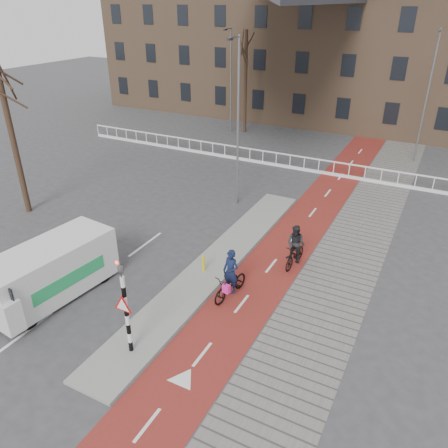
% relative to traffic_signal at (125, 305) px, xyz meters
% --- Properties ---
extents(ground, '(120.00, 120.00, 0.00)m').
position_rel_traffic_signal_xyz_m(ground, '(0.60, 2.02, -1.99)').
color(ground, '#38383A').
rests_on(ground, ground).
extents(bike_lane, '(2.50, 60.00, 0.01)m').
position_rel_traffic_signal_xyz_m(bike_lane, '(2.10, 12.02, -1.98)').
color(bike_lane, maroon).
rests_on(bike_lane, ground).
extents(sidewalk, '(3.00, 60.00, 0.01)m').
position_rel_traffic_signal_xyz_m(sidewalk, '(4.90, 12.02, -1.98)').
color(sidewalk, slate).
rests_on(sidewalk, ground).
extents(curb_island, '(1.80, 16.00, 0.12)m').
position_rel_traffic_signal_xyz_m(curb_island, '(-0.10, 6.02, -1.93)').
color(curb_island, gray).
rests_on(curb_island, ground).
extents(traffic_signal, '(0.80, 0.80, 3.68)m').
position_rel_traffic_signal_xyz_m(traffic_signal, '(0.00, 0.00, 0.00)').
color(traffic_signal, black).
rests_on(traffic_signal, curb_island).
extents(bollard, '(0.12, 0.12, 0.71)m').
position_rel_traffic_signal_xyz_m(bollard, '(-0.24, 5.18, -1.51)').
color(bollard, '#CFC30B').
rests_on(bollard, curb_island).
extents(cyclist_near, '(0.99, 2.06, 2.05)m').
position_rel_traffic_signal_xyz_m(cyclist_near, '(1.51, 4.25, -1.29)').
color(cyclist_near, black).
rests_on(cyclist_near, bike_lane).
extents(cyclist_far, '(0.87, 1.81, 1.91)m').
position_rel_traffic_signal_xyz_m(cyclist_far, '(2.97, 7.51, -1.19)').
color(cyclist_far, black).
rests_on(cyclist_far, bike_lane).
extents(van, '(2.57, 5.22, 2.16)m').
position_rel_traffic_signal_xyz_m(van, '(-4.63, 1.15, -0.85)').
color(van, silver).
rests_on(van, ground).
extents(railing, '(28.00, 0.10, 0.99)m').
position_rel_traffic_signal_xyz_m(railing, '(-4.40, 19.02, -1.68)').
color(railing, silver).
rests_on(railing, ground).
extents(townhouse_row, '(46.00, 10.00, 15.90)m').
position_rel_traffic_signal_xyz_m(townhouse_row, '(-2.40, 34.02, 5.82)').
color(townhouse_row, '#7F6047').
rests_on(townhouse_row, ground).
extents(tree_left, '(0.30, 0.30, 8.11)m').
position_rel_traffic_signal_xyz_m(tree_left, '(-11.77, 6.05, 2.06)').
color(tree_left, black).
rests_on(tree_left, ground).
extents(tree_mid, '(0.27, 0.27, 8.19)m').
position_rel_traffic_signal_xyz_m(tree_mid, '(-8.06, 25.96, 2.10)').
color(tree_mid, black).
rests_on(tree_mid, ground).
extents(streetlight_near, '(0.12, 0.12, 8.84)m').
position_rel_traffic_signal_xyz_m(streetlight_near, '(-2.09, 12.21, 2.43)').
color(streetlight_near, slate).
rests_on(streetlight_near, ground).
extents(streetlight_left, '(0.12, 0.12, 8.36)m').
position_rel_traffic_signal_xyz_m(streetlight_left, '(-9.15, 25.41, 2.19)').
color(streetlight_left, slate).
rests_on(streetlight_left, ground).
extents(streetlight_right, '(0.12, 0.12, 8.74)m').
position_rel_traffic_signal_xyz_m(streetlight_right, '(5.96, 24.48, 2.38)').
color(streetlight_right, slate).
rests_on(streetlight_right, ground).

